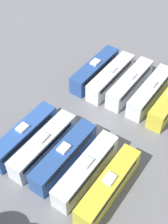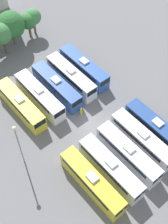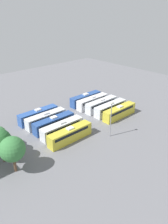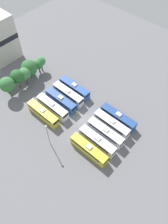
{
  "view_description": "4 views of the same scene",
  "coord_description": "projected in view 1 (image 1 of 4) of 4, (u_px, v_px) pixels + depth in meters",
  "views": [
    {
      "loc": [
        -15.75,
        26.76,
        34.72
      ],
      "look_at": [
        1.79,
        1.69,
        2.98
      ],
      "focal_mm": 50.0,
      "sensor_mm": 36.0,
      "label": 1
    },
    {
      "loc": [
        -19.72,
        -22.52,
        42.01
      ],
      "look_at": [
        -0.09,
        0.88,
        2.11
      ],
      "focal_mm": 50.0,
      "sensor_mm": 36.0,
      "label": 2
    },
    {
      "loc": [
        -41.21,
        36.03,
        27.99
      ],
      "look_at": [
        0.15,
        -1.84,
        1.39
      ],
      "focal_mm": 35.0,
      "sensor_mm": 36.0,
      "label": 3
    },
    {
      "loc": [
        -27.66,
        -25.73,
        53.89
      ],
      "look_at": [
        0.98,
        -0.25,
        2.61
      ],
      "focal_mm": 35.0,
      "sensor_mm": 36.0,
      "label": 4
    }
  ],
  "objects": [
    {
      "name": "bus_5",
      "position": [
        109.0,
        186.0,
        37.34
      ],
      "size": [
        2.44,
        11.47,
        3.44
      ],
      "color": "gold",
      "rests_on": "ground_plane"
    },
    {
      "name": "bus_8",
      "position": [
        43.0,
        145.0,
        41.66
      ],
      "size": [
        2.44,
        11.47,
        3.44
      ],
      "color": "silver",
      "rests_on": "ground_plane"
    },
    {
      "name": "bus_2",
      "position": [
        130.0,
        83.0,
        50.43
      ],
      "size": [
        2.44,
        11.47,
        3.44
      ],
      "color": "silver",
      "rests_on": "ground_plane"
    },
    {
      "name": "bus_6",
      "position": [
        86.0,
        169.0,
        38.96
      ],
      "size": [
        2.44,
        11.47,
        3.44
      ],
      "color": "silver",
      "rests_on": "ground_plane"
    },
    {
      "name": "ground_plane",
      "position": [
        100.0,
        124.0,
        46.49
      ],
      "size": [
        118.93,
        118.93,
        0.0
      ],
      "primitive_type": "plane",
      "color": "slate"
    },
    {
      "name": "bus_1",
      "position": [
        150.0,
        91.0,
        49.03
      ],
      "size": [
        2.44,
        11.47,
        3.44
      ],
      "color": "silver",
      "rests_on": "ground_plane"
    },
    {
      "name": "bus_3",
      "position": [
        111.0,
        77.0,
        51.55
      ],
      "size": [
        2.44,
        11.47,
        3.44
      ],
      "color": "silver",
      "rests_on": "ground_plane"
    },
    {
      "name": "bus_9",
      "position": [
        24.0,
        135.0,
        42.79
      ],
      "size": [
        2.44,
        11.47,
        3.44
      ],
      "color": "#2D56A8",
      "rests_on": "ground_plane"
    },
    {
      "name": "bus_7",
      "position": [
        64.0,
        156.0,
        40.42
      ],
      "size": [
        2.44,
        11.47,
        3.44
      ],
      "color": "#284C93",
      "rests_on": "ground_plane"
    },
    {
      "name": "worker_person",
      "position": [
        91.0,
        129.0,
        44.83
      ],
      "size": [
        0.36,
        0.36,
        1.72
      ],
      "color": "gold",
      "rests_on": "ground_plane"
    },
    {
      "name": "bus_4",
      "position": [
        95.0,
        70.0,
        52.81
      ],
      "size": [
        2.44,
        11.47,
        3.44
      ],
      "color": "#284C93",
      "rests_on": "ground_plane"
    }
  ]
}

